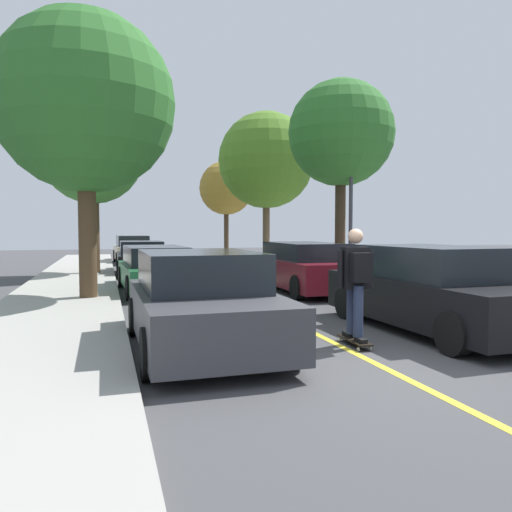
{
  "coord_description": "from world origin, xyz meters",
  "views": [
    {
      "loc": [
        -3.44,
        -5.79,
        1.8
      ],
      "look_at": [
        0.09,
        5.82,
        1.14
      ],
      "focal_mm": 34.88,
      "sensor_mm": 36.0,
      "label": 1
    }
  ],
  "objects_px": {
    "skateboarder": "(356,277)",
    "parked_car_left_near": "(156,269)",
    "parked_car_right_near": "(305,267)",
    "street_tree_right_near": "(266,161)",
    "street_tree_right_far": "(226,188)",
    "parked_car_left_farthest": "(132,250)",
    "street_tree_left_near": "(92,154)",
    "parked_car_left_nearest": "(202,302)",
    "skateboard": "(354,340)",
    "street_tree_right_nearest": "(341,134)",
    "parked_car_left_far": "(141,258)",
    "parked_car_right_nearest": "(432,290)",
    "streetlamp": "(351,174)",
    "street_tree_left_nearest": "(85,104)"
  },
  "relations": [
    {
      "from": "parked_car_right_near",
      "to": "street_tree_right_near",
      "type": "xyz_separation_m",
      "value": [
        1.78,
        9.04,
        4.29
      ]
    },
    {
      "from": "parked_car_left_far",
      "to": "parked_car_left_farthest",
      "type": "height_order",
      "value": "parked_car_left_farthest"
    },
    {
      "from": "parked_car_right_near",
      "to": "street_tree_left_near",
      "type": "xyz_separation_m",
      "value": [
        -5.91,
        6.57,
        3.89
      ]
    },
    {
      "from": "skateboard",
      "to": "street_tree_right_nearest",
      "type": "bearing_deg",
      "value": 65.03
    },
    {
      "from": "street_tree_right_far",
      "to": "parked_car_right_near",
      "type": "bearing_deg",
      "value": -95.93
    },
    {
      "from": "parked_car_left_far",
      "to": "parked_car_left_farthest",
      "type": "xyz_separation_m",
      "value": [
        -0.0,
        6.73,
        0.06
      ]
    },
    {
      "from": "streetlamp",
      "to": "skateboard",
      "type": "relative_size",
      "value": 6.89
    },
    {
      "from": "parked_car_left_nearest",
      "to": "street_tree_left_near",
      "type": "relative_size",
      "value": 0.63
    },
    {
      "from": "street_tree_right_near",
      "to": "parked_car_left_farthest",
      "type": "bearing_deg",
      "value": 141.86
    },
    {
      "from": "parked_car_left_near",
      "to": "street_tree_right_far",
      "type": "xyz_separation_m",
      "value": [
        5.91,
        15.95,
        3.68
      ]
    },
    {
      "from": "street_tree_left_nearest",
      "to": "street_tree_right_nearest",
      "type": "relative_size",
      "value": 1.06
    },
    {
      "from": "street_tree_right_far",
      "to": "street_tree_left_near",
      "type": "bearing_deg",
      "value": -126.15
    },
    {
      "from": "parked_car_left_far",
      "to": "street_tree_left_nearest",
      "type": "distance_m",
      "value": 8.72
    },
    {
      "from": "parked_car_right_near",
      "to": "street_tree_left_nearest",
      "type": "bearing_deg",
      "value": -175.11
    },
    {
      "from": "street_tree_left_near",
      "to": "streetlamp",
      "type": "relative_size",
      "value": 1.09
    },
    {
      "from": "skateboarder",
      "to": "parked_car_left_near",
      "type": "bearing_deg",
      "value": 106.74
    },
    {
      "from": "parked_car_right_near",
      "to": "skateboarder",
      "type": "height_order",
      "value": "skateboarder"
    },
    {
      "from": "parked_car_left_nearest",
      "to": "street_tree_left_nearest",
      "type": "distance_m",
      "value": 7.02
    },
    {
      "from": "parked_car_left_farthest",
      "to": "street_tree_right_near",
      "type": "xyz_separation_m",
      "value": [
        5.91,
        -4.64,
        4.29
      ]
    },
    {
      "from": "street_tree_right_nearest",
      "to": "parked_car_left_far",
      "type": "bearing_deg",
      "value": 136.5
    },
    {
      "from": "parked_car_left_farthest",
      "to": "streetlamp",
      "type": "xyz_separation_m",
      "value": [
        5.88,
        -13.1,
        2.77
      ]
    },
    {
      "from": "street_tree_left_near",
      "to": "parked_car_left_near",
      "type": "bearing_deg",
      "value": -71.92
    },
    {
      "from": "street_tree_left_near",
      "to": "street_tree_right_nearest",
      "type": "relative_size",
      "value": 0.99
    },
    {
      "from": "skateboard",
      "to": "parked_car_left_near",
      "type": "bearing_deg",
      "value": 106.83
    },
    {
      "from": "parked_car_right_nearest",
      "to": "skateboarder",
      "type": "distance_m",
      "value": 1.99
    },
    {
      "from": "skateboard",
      "to": "parked_car_left_far",
      "type": "bearing_deg",
      "value": 99.69
    },
    {
      "from": "street_tree_right_far",
      "to": "skateboard",
      "type": "height_order",
      "value": "street_tree_right_far"
    },
    {
      "from": "street_tree_right_nearest",
      "to": "street_tree_right_near",
      "type": "xyz_separation_m",
      "value": [
        0.0,
        7.7,
        0.16
      ]
    },
    {
      "from": "parked_car_right_nearest",
      "to": "street_tree_right_nearest",
      "type": "bearing_deg",
      "value": 76.06
    },
    {
      "from": "parked_car_left_far",
      "to": "street_tree_left_near",
      "type": "relative_size",
      "value": 0.63
    },
    {
      "from": "parked_car_right_near",
      "to": "street_tree_right_near",
      "type": "height_order",
      "value": "street_tree_right_near"
    },
    {
      "from": "street_tree_left_near",
      "to": "street_tree_right_near",
      "type": "xyz_separation_m",
      "value": [
        7.68,
        2.47,
        0.4
      ]
    },
    {
      "from": "street_tree_left_nearest",
      "to": "skateboard",
      "type": "relative_size",
      "value": 8.03
    },
    {
      "from": "parked_car_left_nearest",
      "to": "street_tree_right_nearest",
      "type": "relative_size",
      "value": 0.63
    },
    {
      "from": "parked_car_left_farthest",
      "to": "skateboard",
      "type": "bearing_deg",
      "value": -83.51
    },
    {
      "from": "street_tree_right_far",
      "to": "parked_car_left_near",
      "type": "bearing_deg",
      "value": -110.33
    },
    {
      "from": "street_tree_right_near",
      "to": "streetlamp",
      "type": "bearing_deg",
      "value": -90.18
    },
    {
      "from": "street_tree_left_near",
      "to": "street_tree_right_far",
      "type": "xyz_separation_m",
      "value": [
        7.68,
        10.52,
        -0.26
      ]
    },
    {
      "from": "street_tree_right_near",
      "to": "skateboarder",
      "type": "height_order",
      "value": "street_tree_right_near"
    },
    {
      "from": "parked_car_right_near",
      "to": "parked_car_right_nearest",
      "type": "bearing_deg",
      "value": -90.01
    },
    {
      "from": "parked_car_left_nearest",
      "to": "skateboard",
      "type": "bearing_deg",
      "value": -12.56
    },
    {
      "from": "street_tree_right_near",
      "to": "skateboard",
      "type": "distance_m",
      "value": 16.63
    },
    {
      "from": "street_tree_left_near",
      "to": "skateboard",
      "type": "bearing_deg",
      "value": -72.65
    },
    {
      "from": "parked_car_right_near",
      "to": "street_tree_left_nearest",
      "type": "height_order",
      "value": "street_tree_left_nearest"
    },
    {
      "from": "parked_car_left_nearest",
      "to": "street_tree_right_near",
      "type": "distance_m",
      "value": 16.65
    },
    {
      "from": "parked_car_left_nearest",
      "to": "skateboard",
      "type": "xyz_separation_m",
      "value": [
        2.29,
        -0.51,
        -0.61
      ]
    },
    {
      "from": "parked_car_left_far",
      "to": "street_tree_right_near",
      "type": "height_order",
      "value": "street_tree_right_near"
    },
    {
      "from": "parked_car_left_far",
      "to": "street_tree_right_near",
      "type": "bearing_deg",
      "value": 19.47
    },
    {
      "from": "parked_car_left_near",
      "to": "skateboard",
      "type": "relative_size",
      "value": 5.29
    },
    {
      "from": "street_tree_left_near",
      "to": "street_tree_right_near",
      "type": "bearing_deg",
      "value": 17.82
    }
  ]
}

